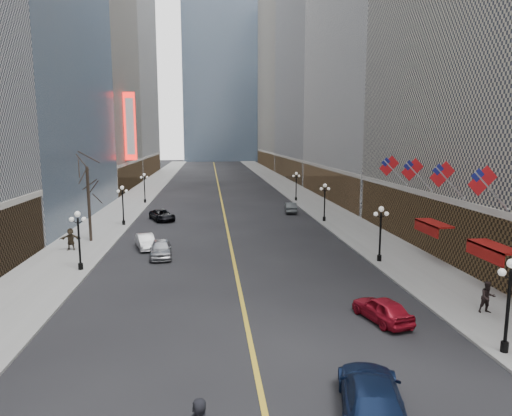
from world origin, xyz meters
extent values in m
cube|color=gray|center=(14.00, 70.00, 0.07)|extent=(6.00, 230.00, 0.15)
cube|color=gray|center=(-14.00, 70.00, 0.07)|extent=(6.00, 230.00, 0.15)
cube|color=gold|center=(0.00, 80.00, 0.01)|extent=(0.25, 200.00, 0.02)
cube|color=#4A3831|center=(18.40, 29.00, 2.60)|extent=(2.80, 41.00, 5.00)
cube|color=#4A3831|center=(18.40, 68.00, 2.60)|extent=(2.80, 35.00, 5.00)
cube|color=#9C9C9F|center=(30.00, 106.00, 24.00)|extent=(26.00, 40.00, 48.00)
cube|color=#4A3831|center=(18.40, 106.00, 2.60)|extent=(2.80, 39.00, 5.00)
cube|color=#ABA38D|center=(30.00, 149.00, 31.00)|extent=(26.00, 46.00, 62.00)
cube|color=#4A3831|center=(18.40, 149.00, 2.60)|extent=(2.80, 45.00, 5.00)
cube|color=#ABA38D|center=(-30.00, 87.00, 25.00)|extent=(26.00, 30.00, 50.00)
cube|color=#4A3831|center=(-18.40, 87.00, 2.60)|extent=(2.80, 29.00, 5.00)
cube|color=silver|center=(-30.00, 121.00, 36.00)|extent=(26.00, 38.00, 72.00)
cube|color=#4A3831|center=(-18.40, 121.00, 2.60)|extent=(2.80, 37.00, 5.00)
cylinder|color=black|center=(11.80, 14.00, 0.40)|extent=(0.36, 0.36, 0.50)
cylinder|color=black|center=(11.80, 14.00, 2.15)|extent=(0.16, 0.16, 4.00)
sphere|color=white|center=(11.80, 14.00, 4.45)|extent=(0.44, 0.44, 0.44)
sphere|color=white|center=(11.35, 14.00, 4.05)|extent=(0.36, 0.36, 0.36)
cylinder|color=black|center=(11.80, 30.00, 0.40)|extent=(0.36, 0.36, 0.50)
cylinder|color=black|center=(11.80, 30.00, 2.15)|extent=(0.16, 0.16, 4.00)
sphere|color=white|center=(11.80, 30.00, 4.45)|extent=(0.44, 0.44, 0.44)
sphere|color=white|center=(11.35, 30.00, 4.05)|extent=(0.36, 0.36, 0.36)
sphere|color=white|center=(12.25, 30.00, 4.05)|extent=(0.36, 0.36, 0.36)
cylinder|color=black|center=(11.80, 48.00, 0.40)|extent=(0.36, 0.36, 0.50)
cylinder|color=black|center=(11.80, 48.00, 2.15)|extent=(0.16, 0.16, 4.00)
sphere|color=white|center=(11.80, 48.00, 4.45)|extent=(0.44, 0.44, 0.44)
sphere|color=white|center=(11.35, 48.00, 4.05)|extent=(0.36, 0.36, 0.36)
sphere|color=white|center=(12.25, 48.00, 4.05)|extent=(0.36, 0.36, 0.36)
cylinder|color=black|center=(11.80, 66.00, 0.40)|extent=(0.36, 0.36, 0.50)
cylinder|color=black|center=(11.80, 66.00, 2.15)|extent=(0.16, 0.16, 4.00)
sphere|color=white|center=(11.80, 66.00, 4.45)|extent=(0.44, 0.44, 0.44)
sphere|color=white|center=(11.35, 66.00, 4.05)|extent=(0.36, 0.36, 0.36)
sphere|color=white|center=(12.25, 66.00, 4.05)|extent=(0.36, 0.36, 0.36)
cylinder|color=black|center=(-11.80, 30.00, 0.40)|extent=(0.36, 0.36, 0.50)
cylinder|color=black|center=(-11.80, 30.00, 2.15)|extent=(0.16, 0.16, 4.00)
sphere|color=white|center=(-11.80, 30.00, 4.45)|extent=(0.44, 0.44, 0.44)
sphere|color=white|center=(-12.25, 30.00, 4.05)|extent=(0.36, 0.36, 0.36)
sphere|color=white|center=(-11.35, 30.00, 4.05)|extent=(0.36, 0.36, 0.36)
cylinder|color=black|center=(-11.80, 48.00, 0.40)|extent=(0.36, 0.36, 0.50)
cylinder|color=black|center=(-11.80, 48.00, 2.15)|extent=(0.16, 0.16, 4.00)
sphere|color=white|center=(-11.80, 48.00, 4.45)|extent=(0.44, 0.44, 0.44)
sphere|color=white|center=(-12.25, 48.00, 4.05)|extent=(0.36, 0.36, 0.36)
sphere|color=white|center=(-11.35, 48.00, 4.05)|extent=(0.36, 0.36, 0.36)
cylinder|color=black|center=(-11.80, 66.00, 0.40)|extent=(0.36, 0.36, 0.50)
cylinder|color=black|center=(-11.80, 66.00, 2.15)|extent=(0.16, 0.16, 4.00)
sphere|color=white|center=(-11.80, 66.00, 4.45)|extent=(0.44, 0.44, 0.44)
sphere|color=white|center=(-12.25, 66.00, 4.05)|extent=(0.36, 0.36, 0.36)
sphere|color=white|center=(-11.35, 66.00, 4.05)|extent=(0.36, 0.36, 0.36)
cylinder|color=#B2B2B7|center=(15.80, 22.00, 6.80)|extent=(2.49, 0.12, 2.49)
cube|color=red|center=(15.15, 22.00, 7.45)|extent=(1.94, 0.04, 1.94)
cube|color=navy|center=(14.80, 22.00, 7.80)|extent=(0.88, 0.06, 0.88)
cylinder|color=#B2B2B7|center=(15.80, 27.00, 6.80)|extent=(2.49, 0.12, 2.49)
cube|color=red|center=(15.15, 27.00, 7.45)|extent=(1.94, 0.04, 1.94)
cube|color=navy|center=(14.80, 27.00, 7.80)|extent=(0.88, 0.06, 0.88)
cylinder|color=#B2B2B7|center=(15.80, 32.00, 6.80)|extent=(2.49, 0.12, 2.49)
cube|color=red|center=(15.15, 32.00, 7.45)|extent=(1.94, 0.04, 1.94)
cube|color=navy|center=(14.80, 32.00, 7.80)|extent=(0.88, 0.06, 0.88)
cylinder|color=#B2B2B7|center=(15.80, 37.00, 6.80)|extent=(2.49, 0.12, 2.49)
cube|color=red|center=(15.15, 37.00, 7.45)|extent=(1.94, 0.04, 1.94)
cube|color=navy|center=(14.80, 37.00, 7.80)|extent=(0.88, 0.06, 0.88)
cube|color=maroon|center=(16.30, 22.00, 3.20)|extent=(1.40, 4.00, 0.15)
cube|color=maroon|center=(15.65, 22.00, 2.80)|extent=(0.10, 4.00, 0.90)
cube|color=maroon|center=(16.30, 30.00, 3.20)|extent=(1.40, 4.00, 0.15)
cube|color=maroon|center=(15.65, 30.00, 2.80)|extent=(0.10, 4.00, 0.90)
cube|color=red|center=(-15.90, 80.00, 12.00)|extent=(2.00, 0.50, 12.00)
cube|color=white|center=(-15.85, 80.00, 12.00)|extent=(1.40, 0.55, 10.00)
cylinder|color=#2D231C|center=(-13.50, 40.00, 3.75)|extent=(0.28, 0.28, 7.20)
imported|color=#A9ABB1|center=(-6.11, 33.57, 0.76)|extent=(2.17, 4.59, 1.52)
imported|color=silver|center=(-7.81, 36.79, 0.66)|extent=(2.47, 4.26, 1.33)
imported|color=black|center=(-7.73, 51.14, 0.67)|extent=(3.89, 5.30, 1.34)
imported|color=#112043|center=(3.86, 10.00, 0.81)|extent=(3.49, 5.93, 1.61)
imported|color=maroon|center=(7.55, 18.46, 0.70)|extent=(2.68, 4.39, 1.40)
imported|color=#424749|center=(9.00, 55.27, 0.70)|extent=(1.90, 4.35, 1.39)
imported|color=black|center=(13.87, 18.64, 1.08)|extent=(0.93, 0.54, 1.86)
imported|color=#31281B|center=(-14.33, 36.40, 1.14)|extent=(1.85, 0.60, 1.97)
camera|label=1|loc=(-1.93, -4.88, 10.19)|focal=32.00mm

